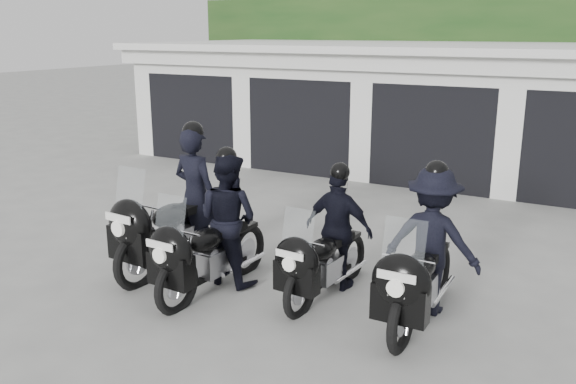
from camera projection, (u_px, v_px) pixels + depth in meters
The scene contains 7 objects.
ground at pixel (312, 279), 8.33m from camera, with size 80.00×80.00×0.00m, color #A0A09B.
garage_block at pixel (462, 109), 14.77m from camera, with size 16.40×6.80×2.96m.
background_vegetation at pixel (516, 48), 18.36m from camera, with size 20.00×3.90×5.80m.
police_bike_a at pixel (180, 210), 8.54m from camera, with size 0.86×2.44×2.12m.
police_bike_b at pixel (219, 229), 7.88m from camera, with size 0.90×2.19×1.91m.
police_bike_c at pixel (332, 238), 7.73m from camera, with size 0.98×2.00×1.74m.
police_bike_d at pixel (428, 251), 7.04m from camera, with size 1.15×2.20×1.92m.
Camera 1 is at (3.46, -6.93, 3.30)m, focal length 38.00 mm.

